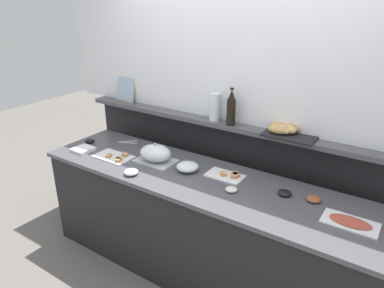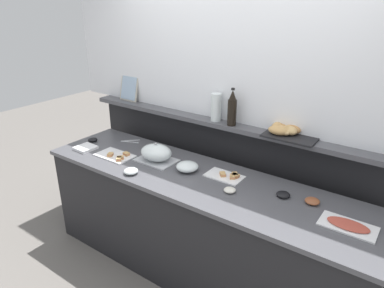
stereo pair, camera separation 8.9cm
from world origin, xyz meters
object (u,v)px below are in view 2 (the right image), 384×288
at_px(sandwich_platter_rear, 226,176).
at_px(cold_cuts_platter, 348,226).
at_px(napkin_stack, 86,148).
at_px(bread_basket, 286,130).
at_px(condiment_bowl_teal, 93,140).
at_px(condiment_bowl_red, 283,194).
at_px(condiment_bowl_cream, 230,190).
at_px(glass_bowl_large, 187,167).
at_px(sandwich_platter_side, 116,156).
at_px(water_carafe, 216,107).
at_px(wine_bottle_dark, 232,109).
at_px(glass_bowl_medium, 131,171).
at_px(condiment_bowl_dark, 312,201).
at_px(framed_picture, 129,88).
at_px(serving_tongs, 130,141).
at_px(serving_cloche, 156,153).

height_order(sandwich_platter_rear, cold_cuts_platter, sandwich_platter_rear).
xyz_separation_m(napkin_stack, bread_basket, (1.65, 0.64, 0.34)).
bearing_deg(condiment_bowl_teal, bread_basket, 14.96).
height_order(condiment_bowl_red, condiment_bowl_cream, condiment_bowl_red).
bearing_deg(sandwich_platter_rear, glass_bowl_large, -164.80).
relative_size(sandwich_platter_side, sandwich_platter_rear, 1.17).
bearing_deg(sandwich_platter_rear, water_carafe, 133.32).
bearing_deg(wine_bottle_dark, condiment_bowl_teal, -161.77).
relative_size(wine_bottle_dark, bread_basket, 0.79).
relative_size(cold_cuts_platter, glass_bowl_medium, 2.90).
relative_size(glass_bowl_medium, bread_basket, 0.29).
xyz_separation_m(condiment_bowl_cream, wine_bottle_dark, (-0.28, 0.50, 0.44)).
relative_size(glass_bowl_large, bread_basket, 0.45).
distance_m(glass_bowl_medium, napkin_stack, 0.70).
relative_size(condiment_bowl_dark, condiment_bowl_cream, 1.14).
bearing_deg(framed_picture, condiment_bowl_teal, -95.83).
distance_m(glass_bowl_medium, condiment_bowl_cream, 0.81).
xyz_separation_m(sandwich_platter_rear, water_carafe, (-0.32, 0.34, 0.42)).
bearing_deg(sandwich_platter_side, cold_cuts_platter, 3.09).
bearing_deg(serving_tongs, condiment_bowl_dark, -2.45).
xyz_separation_m(glass_bowl_large, condiment_bowl_teal, (-1.13, -0.03, -0.02)).
bearing_deg(napkin_stack, wine_bottle_dark, 26.53).
relative_size(condiment_bowl_teal, framed_picture, 0.36).
distance_m(sandwich_platter_side, condiment_bowl_dark, 1.68).
bearing_deg(water_carafe, glass_bowl_medium, -114.46).
relative_size(napkin_stack, bread_basket, 0.43).
distance_m(sandwich_platter_rear, water_carafe, 0.63).
xyz_separation_m(sandwich_platter_rear, condiment_bowl_cream, (0.14, -0.18, 0.00)).
bearing_deg(sandwich_platter_rear, serving_tongs, 175.57).
bearing_deg(wine_bottle_dark, water_carafe, 172.05).
xyz_separation_m(serving_tongs, water_carafe, (0.82, 0.25, 0.43)).
distance_m(cold_cuts_platter, glass_bowl_medium, 1.61).
relative_size(condiment_bowl_teal, serving_tongs, 0.53).
xyz_separation_m(serving_cloche, water_carafe, (0.32, 0.43, 0.36)).
bearing_deg(wine_bottle_dark, condiment_bowl_cream, -60.25).
height_order(condiment_bowl_dark, condiment_bowl_teal, condiment_bowl_dark).
relative_size(condiment_bowl_teal, wine_bottle_dark, 0.30).
bearing_deg(condiment_bowl_teal, glass_bowl_large, 1.34).
bearing_deg(condiment_bowl_cream, serving_tongs, 167.98).
bearing_deg(bread_basket, condiment_bowl_red, -66.67).
distance_m(sandwich_platter_rear, napkin_stack, 1.37).
distance_m(cold_cuts_platter, condiment_bowl_teal, 2.38).
bearing_deg(glass_bowl_large, wine_bottle_dark, 67.28).
bearing_deg(condiment_bowl_dark, serving_tongs, 177.55).
bearing_deg(condiment_bowl_dark, glass_bowl_large, -174.38).
distance_m(sandwich_platter_side, condiment_bowl_red, 1.48).
distance_m(glass_bowl_medium, water_carafe, 0.90).
relative_size(condiment_bowl_dark, framed_picture, 0.38).
distance_m(glass_bowl_large, napkin_stack, 1.04).
bearing_deg(serving_cloche, sandwich_platter_side, -158.13).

